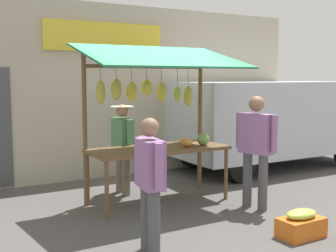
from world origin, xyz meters
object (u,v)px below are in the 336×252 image
at_px(vendor_with_sunhat, 122,142).
at_px(shopper_in_striped_shirt, 256,143).
at_px(market_stall, 159,105).
at_px(produce_crate_side, 301,224).
at_px(parked_van, 265,117).
at_px(shopper_in_grey_tee, 150,177).

height_order(vendor_with_sunhat, shopper_in_striped_shirt, shopper_in_striped_shirt).
distance_m(market_stall, vendor_with_sunhat, 1.01).
bearing_deg(produce_crate_side, market_stall, -71.77).
distance_m(shopper_in_striped_shirt, parked_van, 3.15).
xyz_separation_m(market_stall, produce_crate_side, (-0.76, 2.29, -1.39)).
height_order(shopper_in_striped_shirt, parked_van, parked_van).
height_order(shopper_in_striped_shirt, shopper_in_grey_tee, shopper_in_striped_shirt).
xyz_separation_m(shopper_in_striped_shirt, shopper_in_grey_tee, (2.17, 0.72, -0.12)).
bearing_deg(vendor_with_sunhat, parked_van, 96.45).
bearing_deg(market_stall, vendor_with_sunhat, -65.85).
bearing_deg(market_stall, parked_van, -160.97).
relative_size(vendor_with_sunhat, parked_van, 0.35).
bearing_deg(produce_crate_side, parked_van, -126.50).
xyz_separation_m(market_stall, parked_van, (-3.29, -1.14, -0.43)).
xyz_separation_m(shopper_in_grey_tee, produce_crate_side, (-1.87, 0.49, -0.72)).
relative_size(market_stall, shopper_in_striped_shirt, 1.47).
bearing_deg(market_stall, produce_crate_side, 108.23).
bearing_deg(market_stall, shopper_in_striped_shirt, 134.43).
bearing_deg(shopper_in_grey_tee, vendor_with_sunhat, -8.65).
xyz_separation_m(shopper_in_grey_tee, parked_van, (-4.40, -2.94, 0.24)).
relative_size(market_stall, shopper_in_grey_tee, 1.62).
height_order(market_stall, parked_van, market_stall).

